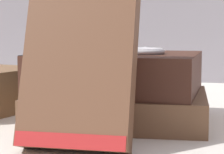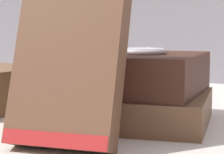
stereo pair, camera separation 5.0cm
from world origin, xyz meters
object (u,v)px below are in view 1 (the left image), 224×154
(book_leaning_front, at_px, (80,58))
(pocket_watch, at_px, (142,51))
(book_flat_top, at_px, (114,72))
(book_flat_bottom, at_px, (116,107))

(book_leaning_front, bearing_deg, pocket_watch, 72.88)
(book_leaning_front, bearing_deg, book_flat_top, 88.33)
(book_flat_bottom, relative_size, pocket_watch, 3.61)
(book_flat_bottom, height_order, book_leaning_front, book_leaning_front)
(book_leaning_front, height_order, pocket_watch, book_leaning_front)
(book_flat_top, xyz_separation_m, pocket_watch, (0.03, -0.00, 0.02))
(book_flat_bottom, xyz_separation_m, book_flat_top, (-0.00, 0.01, 0.04))
(book_leaning_front, xyz_separation_m, pocket_watch, (0.03, 0.11, 0.00))
(book_flat_top, height_order, pocket_watch, pocket_watch)
(book_flat_top, xyz_separation_m, book_leaning_front, (-0.00, -0.12, 0.02))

